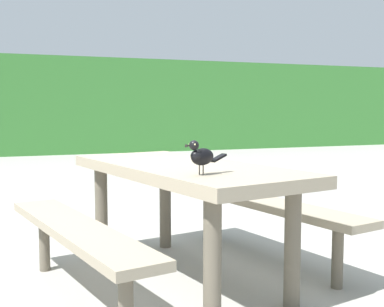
# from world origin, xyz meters

# --- Properties ---
(ground_plane) EXTENTS (60.00, 60.00, 0.00)m
(ground_plane) POSITION_xyz_m (0.00, 0.00, 0.00)
(ground_plane) COLOR #A3A099
(hedge_wall) EXTENTS (28.00, 2.03, 2.32)m
(hedge_wall) POSITION_xyz_m (0.00, 9.76, 1.16)
(hedge_wall) COLOR #387A33
(hedge_wall) RESTS_ON ground
(picnic_table_foreground) EXTENTS (1.99, 2.01, 0.74)m
(picnic_table_foreground) POSITION_xyz_m (0.29, -0.26, 0.56)
(picnic_table_foreground) COLOR gray
(picnic_table_foreground) RESTS_ON ground
(bird_grackle) EXTENTS (0.27, 0.14, 0.18)m
(bird_grackle) POSITION_xyz_m (0.20, -0.78, 0.84)
(bird_grackle) COLOR black
(bird_grackle) RESTS_ON picnic_table_foreground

